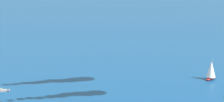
% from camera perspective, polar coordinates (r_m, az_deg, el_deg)
% --- Properties ---
extents(motorboat_far_stbd, '(2.02, 5.25, 1.49)m').
position_cam_1_polar(motorboat_far_stbd, '(143.92, -15.58, -5.53)').
color(motorboat_far_stbd, '#9E9993').
rests_on(motorboat_far_stbd, ground_plane).
extents(sailboat_outer_ring_a, '(5.87, 5.62, 8.19)m').
position_cam_1_polar(sailboat_outer_ring_a, '(155.50, 14.20, -2.73)').
color(sailboat_outer_ring_a, '#B21E1E').
rests_on(sailboat_outer_ring_a, ground_plane).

